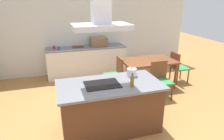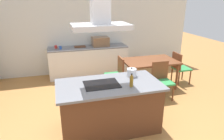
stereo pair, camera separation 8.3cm
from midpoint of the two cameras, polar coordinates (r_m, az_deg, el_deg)
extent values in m
plane|color=#AD753D|center=(5.25, -5.74, -6.59)|extent=(16.00, 16.00, 0.00)
cube|color=silver|center=(6.51, -9.30, 10.92)|extent=(7.20, 0.10, 2.70)
cube|color=#59331E|center=(3.76, -1.28, -10.46)|extent=(1.73, 0.87, 0.86)
cube|color=slate|center=(3.55, -1.34, -4.18)|extent=(1.83, 0.97, 0.04)
cube|color=black|center=(3.51, -3.45, -4.04)|extent=(0.60, 0.44, 0.01)
cylinder|color=silver|center=(3.86, 4.94, -0.69)|extent=(0.18, 0.18, 0.15)
sphere|color=black|center=(3.83, 4.97, 0.55)|extent=(0.03, 0.03, 0.03)
cone|color=silver|center=(3.90, 6.46, -0.42)|extent=(0.06, 0.03, 0.04)
cylinder|color=olive|center=(3.41, 5.00, -3.22)|extent=(0.06, 0.06, 0.18)
cylinder|color=olive|center=(3.37, 5.06, -1.50)|extent=(0.03, 0.03, 0.04)
cylinder|color=black|center=(3.36, 5.07, -1.11)|extent=(0.03, 0.03, 0.01)
cube|color=silver|center=(6.37, -7.45, 2.32)|extent=(2.39, 0.62, 0.86)
cube|color=slate|center=(6.25, -7.63, 6.26)|extent=(2.39, 0.62, 0.04)
cube|color=brown|center=(6.29, -4.18, 7.96)|extent=(0.50, 0.38, 0.28)
cylinder|color=red|center=(6.22, -16.39, 6.17)|extent=(0.08, 0.08, 0.09)
cylinder|color=#2D56B2|center=(6.09, -15.17, 6.00)|extent=(0.08, 0.08, 0.09)
cube|color=#59331E|center=(6.26, -9.89, 6.43)|extent=(0.34, 0.24, 0.02)
cube|color=brown|center=(5.47, 9.79, 2.55)|extent=(1.40, 0.90, 0.04)
cylinder|color=brown|center=(5.03, 5.07, -3.31)|extent=(0.06, 0.06, 0.71)
cylinder|color=brown|center=(5.59, 16.95, -1.72)|extent=(0.06, 0.06, 0.71)
cylinder|color=brown|center=(5.68, 2.30, -0.52)|extent=(0.06, 0.06, 0.71)
cylinder|color=brown|center=(6.18, 13.23, 0.66)|extent=(0.06, 0.06, 0.71)
cube|color=#33934C|center=(5.21, -0.30, -1.52)|extent=(0.42, 0.42, 0.04)
cube|color=brown|center=(5.18, 1.71, 1.18)|extent=(0.04, 0.42, 0.44)
cylinder|color=brown|center=(5.09, -1.66, -4.79)|extent=(0.04, 0.04, 0.41)
cylinder|color=brown|center=(5.41, -2.67, -3.27)|extent=(0.04, 0.04, 0.41)
cylinder|color=brown|center=(5.19, 2.19, -4.31)|extent=(0.04, 0.04, 0.41)
cylinder|color=brown|center=(5.50, 0.96, -2.85)|extent=(0.04, 0.04, 0.41)
cube|color=#33934C|center=(4.95, 13.43, -3.26)|extent=(0.42, 0.42, 0.04)
cube|color=brown|center=(5.02, 12.57, 0.07)|extent=(0.42, 0.04, 0.44)
cylinder|color=brown|center=(5.00, 16.05, -6.13)|extent=(0.04, 0.04, 0.41)
cylinder|color=brown|center=(4.82, 12.41, -6.78)|extent=(0.04, 0.04, 0.41)
cylinder|color=brown|center=(5.27, 13.97, -4.54)|extent=(0.04, 0.04, 0.41)
cylinder|color=brown|center=(5.10, 10.47, -5.09)|extent=(0.04, 0.04, 0.41)
cube|color=#33934C|center=(6.06, 18.12, 0.56)|extent=(0.42, 0.42, 0.04)
cube|color=brown|center=(5.89, 16.84, 2.60)|extent=(0.04, 0.42, 0.44)
cylinder|color=brown|center=(6.37, 18.34, -0.68)|extent=(0.04, 0.04, 0.41)
cylinder|color=brown|center=(6.10, 20.24, -1.81)|extent=(0.04, 0.04, 0.41)
cylinder|color=brown|center=(6.18, 15.60, -1.04)|extent=(0.04, 0.04, 0.41)
cylinder|color=brown|center=(5.90, 17.43, -2.21)|extent=(0.04, 0.04, 0.41)
cube|color=#ADADB2|center=(3.24, -3.82, 12.09)|extent=(0.90, 0.55, 0.08)
cube|color=#ADADB2|center=(3.21, -3.98, 18.99)|extent=(0.28, 0.24, 0.70)
camera|label=1|loc=(0.04, -90.61, -0.22)|focal=32.54mm
camera|label=2|loc=(0.04, 89.39, 0.22)|focal=32.54mm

